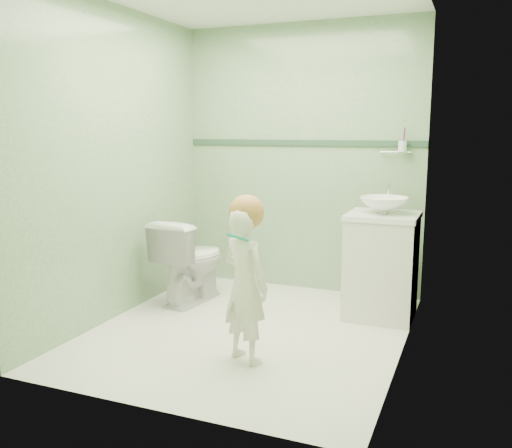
% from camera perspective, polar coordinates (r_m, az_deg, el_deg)
% --- Properties ---
extents(ground, '(2.50, 2.50, 0.00)m').
position_cam_1_polar(ground, '(4.13, -0.80, -11.05)').
color(ground, silver).
rests_on(ground, ground).
extents(room_shell, '(2.50, 2.54, 2.40)m').
position_cam_1_polar(room_shell, '(3.87, -0.84, 5.78)').
color(room_shell, '#79A475').
rests_on(room_shell, ground).
extents(trim_stripe, '(2.20, 0.02, 0.05)m').
position_cam_1_polar(trim_stripe, '(5.03, 4.71, 8.40)').
color(trim_stripe, '#2D4C36').
rests_on(trim_stripe, room_shell).
extents(vanity, '(0.52, 0.50, 0.80)m').
position_cam_1_polar(vanity, '(4.44, 12.85, -4.40)').
color(vanity, silver).
rests_on(vanity, ground).
extents(counter, '(0.54, 0.52, 0.04)m').
position_cam_1_polar(counter, '(4.36, 13.06, 0.83)').
color(counter, white).
rests_on(counter, vanity).
extents(basin, '(0.37, 0.37, 0.13)m').
position_cam_1_polar(basin, '(4.35, 13.10, 1.92)').
color(basin, white).
rests_on(basin, counter).
extents(faucet, '(0.03, 0.13, 0.18)m').
position_cam_1_polar(faucet, '(4.52, 13.51, 3.22)').
color(faucet, silver).
rests_on(faucet, counter).
extents(cup_holder, '(0.26, 0.07, 0.21)m').
position_cam_1_polar(cup_holder, '(4.78, 14.86, 7.77)').
color(cup_holder, silver).
rests_on(cup_holder, room_shell).
extents(toilet, '(0.48, 0.75, 0.73)m').
position_cam_1_polar(toilet, '(4.76, -6.75, -3.73)').
color(toilet, white).
rests_on(toilet, ground).
extents(toddler, '(0.43, 0.37, 1.00)m').
position_cam_1_polar(toddler, '(3.50, -1.14, -6.37)').
color(toddler, white).
rests_on(toddler, ground).
extents(hair_cap, '(0.22, 0.22, 0.22)m').
position_cam_1_polar(hair_cap, '(3.42, -1.00, 1.22)').
color(hair_cap, '#B9793A').
rests_on(hair_cap, toddler).
extents(teal_toothbrush, '(0.12, 0.14, 0.08)m').
position_cam_1_polar(teal_toothbrush, '(3.28, -1.91, -1.29)').
color(teal_toothbrush, '#109576').
rests_on(teal_toothbrush, toddler).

